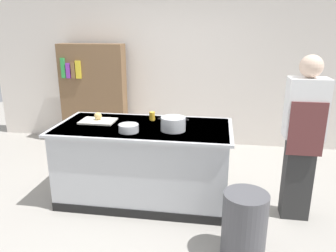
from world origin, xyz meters
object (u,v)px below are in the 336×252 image
Objects in this scene: onion at (98,116)px; trash_bin at (244,225)px; person_chef at (303,136)px; bookshelf at (94,95)px; stock_pot at (173,124)px; juice_cup at (152,116)px; mixing_bowl at (129,128)px.

trash_bin is (1.66, -0.97, -0.66)m from onion.
person_chef is 3.54m from bookshelf.
person_chef is at bearing 51.71° from trash_bin.
juice_cup is (-0.30, 0.36, -0.02)m from stock_pot.
stock_pot is 1.32m from person_chef.
juice_cup reaches higher than mixing_bowl.
person_chef is (2.24, -0.23, -0.05)m from onion.
person_chef is 1.01× the size of bookshelf.
mixing_bowl is at bearing 97.44° from person_chef.
trash_bin is at bearing 145.81° from person_chef.
person_chef is (0.58, 0.74, 0.61)m from trash_bin.
mixing_bowl is 0.35× the size of trash_bin.
bookshelf is at bearing 61.03° from person_chef.
mixing_bowl is (0.46, -0.33, -0.02)m from onion.
mixing_bowl is 2.13× the size of juice_cup.
juice_cup is (0.16, 0.48, 0.01)m from mixing_bowl.
stock_pot is 0.20× the size of bookshelf.
mixing_bowl is at bearing -107.88° from juice_cup.
person_chef reaches higher than mixing_bowl.
person_chef reaches higher than juice_cup.
stock_pot reaches higher than mixing_bowl.
juice_cup is at bearing 13.71° from onion.
trash_bin is at bearing -47.06° from juice_cup.
stock_pot reaches higher than onion.
stock_pot is at bearing 93.16° from person_chef.
person_chef is at bearing 3.34° from mixing_bowl.
juice_cup is 1.67m from person_chef.
stock_pot is at bearing -49.30° from bookshelf.
stock_pot is 0.48m from mixing_bowl.
stock_pot is 0.55× the size of trash_bin.
stock_pot is 3.33× the size of juice_cup.
onion is 0.15× the size of trash_bin.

